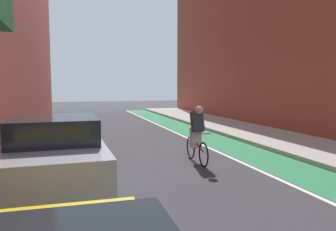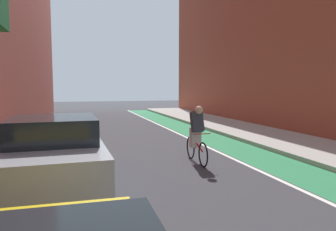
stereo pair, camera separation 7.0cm
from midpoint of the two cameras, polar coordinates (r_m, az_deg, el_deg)
The scene contains 7 objects.
ground_plane at distance 9.82m, azimuth -2.28°, elevation -7.40°, with size 75.19×75.19×0.00m, color #38383D.
bike_lane_paint at distance 12.69m, azimuth 8.86°, elevation -4.57°, with size 1.60×34.18×0.00m, color #2D8451.
lane_divider_stripe at distance 12.34m, azimuth 5.07°, elevation -4.81°, with size 0.12×34.18×0.00m, color white.
sidewalk_right at distance 13.85m, azimuth 17.72°, elevation -3.65°, with size 3.11×34.18×0.14m, color #A8A59E.
building_facade_right at distance 17.25m, azimuth 22.22°, elevation 15.79°, with size 2.40×30.18×10.84m, color #9E4C38.
parked_sedan_silver at distance 7.11m, azimuth -19.74°, elevation -6.11°, with size 2.05×4.53×1.53m.
cyclist_trailing at distance 8.99m, azimuth 4.95°, elevation -3.35°, with size 0.48×1.72×1.62m.
Camera 1 is at (-2.39, 3.81, 2.15)m, focal length 34.06 mm.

